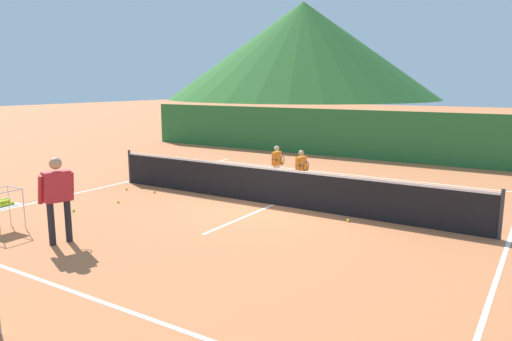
% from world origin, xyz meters
% --- Properties ---
extents(ground_plane, '(120.00, 120.00, 0.00)m').
position_xyz_m(ground_plane, '(0.00, 0.00, 0.00)').
color(ground_plane, '#C67042').
extents(line_baseline_near, '(10.94, 0.08, 0.01)m').
position_xyz_m(line_baseline_near, '(0.00, -6.19, 0.00)').
color(line_baseline_near, white).
rests_on(line_baseline_near, ground).
extents(line_baseline_far, '(10.94, 0.08, 0.01)m').
position_xyz_m(line_baseline_far, '(0.00, 5.01, 0.00)').
color(line_baseline_far, white).
rests_on(line_baseline_far, ground).
extents(line_sideline_west, '(0.08, 11.21, 0.01)m').
position_xyz_m(line_sideline_west, '(-5.47, 0.00, 0.00)').
color(line_sideline_west, white).
rests_on(line_sideline_west, ground).
extents(line_sideline_east, '(0.08, 11.21, 0.01)m').
position_xyz_m(line_sideline_east, '(5.47, 0.00, 0.00)').
color(line_sideline_east, white).
rests_on(line_sideline_east, ground).
extents(line_service_center, '(0.08, 5.90, 0.01)m').
position_xyz_m(line_service_center, '(0.00, 0.00, 0.00)').
color(line_service_center, white).
rests_on(line_service_center, ground).
extents(tennis_net, '(10.64, 0.08, 1.05)m').
position_xyz_m(tennis_net, '(0.00, 0.00, 0.50)').
color(tennis_net, '#333338').
rests_on(tennis_net, ground).
extents(instructor, '(0.46, 0.84, 1.72)m').
position_xyz_m(instructor, '(-2.05, -4.86, 1.03)').
color(instructor, black).
rests_on(instructor, ground).
extents(student_0, '(0.41, 0.58, 1.20)m').
position_xyz_m(student_0, '(-1.27, 2.38, 0.72)').
color(student_0, silver).
rests_on(student_0, ground).
extents(student_1, '(0.40, 0.62, 1.20)m').
position_xyz_m(student_1, '(-0.17, 1.91, 0.72)').
color(student_1, navy).
rests_on(student_1, ground).
extents(ball_cart, '(0.58, 0.58, 0.90)m').
position_xyz_m(ball_cart, '(-3.81, -4.97, 0.60)').
color(ball_cart, '#B7B7BC').
rests_on(ball_cart, ground).
extents(tennis_ball_0, '(0.07, 0.07, 0.07)m').
position_xyz_m(tennis_ball_0, '(-3.58, -2.03, 0.03)').
color(tennis_ball_0, yellow).
rests_on(tennis_ball_0, ground).
extents(tennis_ball_2, '(0.07, 0.07, 0.07)m').
position_xyz_m(tennis_ball_2, '(2.23, -0.44, 0.03)').
color(tennis_ball_2, yellow).
rests_on(tennis_ball_2, ground).
extents(tennis_ball_3, '(0.07, 0.07, 0.07)m').
position_xyz_m(tennis_ball_3, '(-3.84, -3.22, 0.03)').
color(tennis_ball_3, yellow).
rests_on(tennis_ball_3, ground).
extents(tennis_ball_4, '(0.07, 0.07, 0.07)m').
position_xyz_m(tennis_ball_4, '(-4.58, -0.83, 0.03)').
color(tennis_ball_4, yellow).
rests_on(tennis_ball_4, ground).
extents(tennis_ball_5, '(0.07, 0.07, 0.07)m').
position_xyz_m(tennis_ball_5, '(-3.60, -0.65, 0.03)').
color(tennis_ball_5, yellow).
rests_on(tennis_ball_5, ground).
extents(windscreen_fence, '(24.06, 0.08, 2.04)m').
position_xyz_m(windscreen_fence, '(0.00, 8.66, 1.02)').
color(windscreen_fence, '#286B33').
rests_on(windscreen_fence, ground).
extents(hill_0, '(54.69, 54.69, 19.27)m').
position_xyz_m(hill_0, '(-38.98, 78.75, 9.64)').
color(hill_0, '#2D6628').
rests_on(hill_0, ground).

